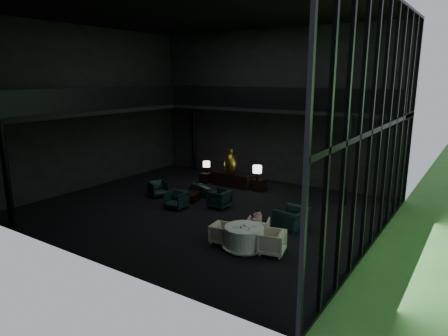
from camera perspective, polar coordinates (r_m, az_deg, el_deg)
The scene contains 36 objects.
floor at distance 17.38m, azimuth -2.74°, elevation -5.81°, with size 14.00×12.00×0.02m, color black.
ceiling at distance 16.64m, azimuth -3.06°, elevation 21.27°, with size 14.00×12.00×0.02m, color black.
wall_back at distance 21.63m, azimuth 6.74°, elevation 8.65°, with size 14.00×0.04×8.00m, color black.
wall_front at distance 12.29m, azimuth -19.87°, elevation 4.76°, with size 14.00×0.04×8.00m, color black.
wall_left at distance 21.45m, azimuth -18.23°, elevation 8.06°, with size 0.04×12.00×8.00m, color black.
curtain_wall at distance 13.61m, azimuth 21.43°, elevation 5.36°, with size 0.20×12.00×8.00m, color black, non-canonical shape.
mezzanine_left at distance 20.67m, azimuth -16.50°, elevation 8.02°, with size 2.00×12.00×0.25m, color black.
mezzanine_back at distance 20.30m, azimuth 7.97°, elevation 8.34°, with size 12.00×2.00×0.25m, color black.
railing_left at distance 19.88m, azimuth -14.73°, elevation 9.69°, with size 0.06×12.00×1.00m, color black.
railing_back at distance 19.36m, azimuth 6.71°, elevation 9.94°, with size 12.00×0.06×1.00m, color black.
column_sw at distance 17.00m, azimuth -28.65°, elevation -0.84°, with size 0.24×0.24×4.00m, color black.
column_nw at distance 24.29m, azimuth -4.29°, elevation 4.42°, with size 0.24×0.24×4.00m, color black.
column_ne at distance 18.28m, azimuth 17.14°, elevation 1.05°, with size 0.24×0.24×4.00m, color black.
console at distance 20.71m, azimuth 1.06°, elevation -1.72°, with size 2.17×0.49×0.69m, color black.
bronze_urn at distance 20.44m, azimuth 0.97°, elevation 0.68°, with size 0.70×0.70×1.30m.
side_table_left at distance 21.51m, azimuth -2.70°, elevation -1.40°, with size 0.47×0.47×0.52m, color black.
table_lamp_left at distance 21.45m, azimuth -2.51°, elevation 0.49°, with size 0.37×0.37×0.62m.
side_table_right at distance 20.01m, azimuth 5.07°, elevation -2.43°, with size 0.54×0.54×0.60m, color black.
table_lamp_right at distance 19.60m, azimuth 4.77°, elevation -0.26°, with size 0.44×0.44×0.74m.
sofa at distance 19.15m, azimuth -2.67°, elevation -3.02°, with size 1.65×0.48×0.64m, color black.
lounge_armchair_west at distance 19.24m, azimuth -9.38°, elevation -2.83°, with size 0.80×0.75×0.83m, color #1B313D.
lounge_armchair_east at distance 17.36m, azimuth -0.67°, elevation -4.18°, with size 0.92×0.86×0.95m, color #102532.
lounge_armchair_south at distance 17.35m, azimuth -6.83°, elevation -4.34°, with size 0.89×0.83×0.92m, color #152E37.
window_armchair at distance 15.28m, azimuth 9.69°, elevation -6.44°, with size 1.28×0.83×1.12m, color black.
coffee_table at distance 18.47m, azimuth -5.09°, elevation -4.09°, with size 0.87×0.87×0.38m, color black.
dining_table at distance 13.46m, azimuth 2.88°, elevation -10.06°, with size 1.48×1.48×0.75m.
dining_chair_north at distance 14.29m, azimuth 4.88°, elevation -8.44°, with size 0.75×0.70×0.77m, color #CBB595.
dining_chair_east at distance 13.09m, azimuth 6.80°, elevation -10.19°, with size 0.90×0.84×0.92m, color beige.
dining_chair_west at distance 13.85m, azimuth -0.22°, elevation -9.26°, with size 0.68×0.64×0.70m, color beige.
child at distance 14.14m, azimuth 4.81°, elevation -7.02°, with size 0.30×0.30×0.64m.
plate_a at distance 13.23m, azimuth 1.75°, elevation -8.46°, with size 0.23×0.23×0.01m, color white.
plate_b at distance 13.33m, azimuth 4.33°, elevation -8.33°, with size 0.20×0.20×0.01m, color white.
saucer at distance 13.02m, azimuth 3.66°, elevation -8.85°, with size 0.15×0.15×0.01m, color white.
coffee_cup at distance 13.11m, azimuth 3.68°, elevation -8.53°, with size 0.08×0.08×0.06m, color white.
cereal_bowl at distance 13.35m, azimuth 3.09°, elevation -8.10°, with size 0.18×0.18×0.09m, color white.
cream_pot at distance 13.15m, azimuth 2.44°, elevation -8.47°, with size 0.06×0.06×0.07m, color #99999E.
Camera 1 is at (9.83, -13.21, 5.58)m, focal length 32.00 mm.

